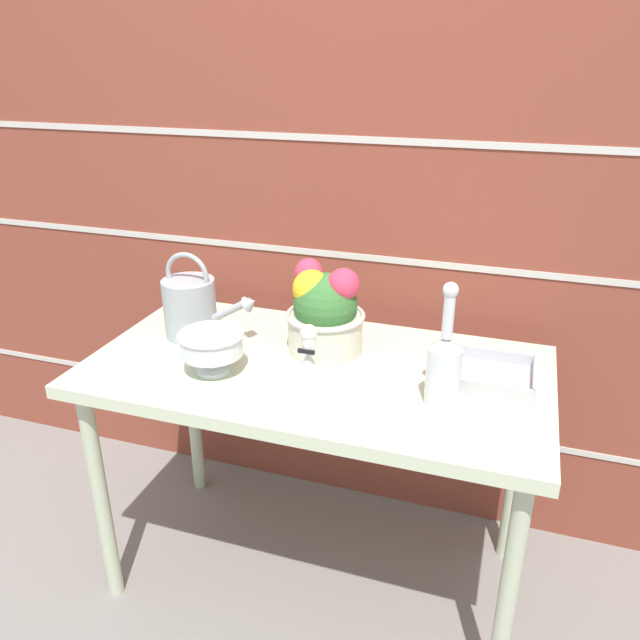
# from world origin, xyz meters

# --- Properties ---
(ground_plane) EXTENTS (12.00, 12.00, 0.00)m
(ground_plane) POSITION_xyz_m (0.00, 0.00, 0.00)
(ground_plane) COLOR gray
(brick_wall) EXTENTS (3.60, 0.08, 2.20)m
(brick_wall) POSITION_xyz_m (0.00, 0.46, 1.10)
(brick_wall) COLOR brown
(brick_wall) RESTS_ON ground_plane
(patio_table) EXTENTS (1.24, 0.65, 0.74)m
(patio_table) POSITION_xyz_m (0.00, 0.00, 0.66)
(patio_table) COLOR beige
(patio_table) RESTS_ON ground_plane
(watering_can) EXTENTS (0.30, 0.15, 0.26)m
(watering_can) POSITION_xyz_m (-0.41, 0.07, 0.83)
(watering_can) COLOR #9EA3A8
(watering_can) RESTS_ON patio_table
(crystal_pedestal_bowl) EXTENTS (0.17, 0.17, 0.11)m
(crystal_pedestal_bowl) POSITION_xyz_m (-0.25, -0.12, 0.82)
(crystal_pedestal_bowl) COLOR silver
(crystal_pedestal_bowl) RESTS_ON patio_table
(flower_planter) EXTENTS (0.22, 0.22, 0.26)m
(flower_planter) POSITION_xyz_m (-0.01, 0.10, 0.86)
(flower_planter) COLOR beige
(flower_planter) RESTS_ON patio_table
(glass_decanter) EXTENTS (0.08, 0.08, 0.31)m
(glass_decanter) POSITION_xyz_m (0.35, -0.09, 0.84)
(glass_decanter) COLOR silver
(glass_decanter) RESTS_ON patio_table
(figurine_vase) EXTENTS (0.08, 0.08, 0.17)m
(figurine_vase) POSITION_xyz_m (0.02, -0.12, 0.81)
(figurine_vase) COLOR white
(figurine_vase) RESTS_ON patio_table
(wire_tray) EXTENTS (0.24, 0.20, 0.04)m
(wire_tray) POSITION_xyz_m (0.44, 0.07, 0.75)
(wire_tray) COLOR #B7B7BC
(wire_tray) RESTS_ON patio_table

